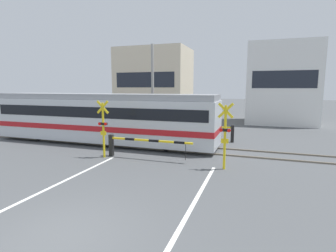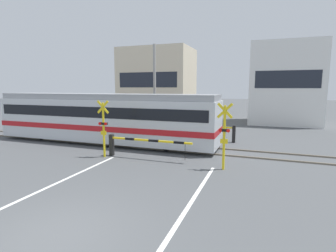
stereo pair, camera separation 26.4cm
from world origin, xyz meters
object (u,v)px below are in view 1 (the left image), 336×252
(pedestrian, at_px, (209,122))
(crossing_signal_right, at_px, (225,133))
(crossing_barrier_near, at_px, (132,143))
(crossing_barrier_far, at_px, (214,130))
(crossing_signal_left, at_px, (103,126))
(commuter_train, at_px, (102,117))

(pedestrian, bearing_deg, crossing_signal_right, -75.66)
(crossing_barrier_near, height_order, pedestrian, pedestrian)
(crossing_barrier_far, xyz_separation_m, crossing_signal_left, (-4.65, -5.96, 0.83))
(crossing_barrier_far, bearing_deg, crossing_signal_left, -128.01)
(crossing_barrier_far, xyz_separation_m, crossing_signal_right, (1.42, -5.96, 0.83))
(commuter_train, relative_size, crossing_barrier_far, 3.31)
(crossing_signal_left, bearing_deg, crossing_signal_right, 0.00)
(crossing_signal_right, xyz_separation_m, pedestrian, (-2.27, 8.90, -0.70))
(crossing_barrier_near, distance_m, crossing_signal_right, 4.74)
(crossing_barrier_near, xyz_separation_m, crossing_signal_right, (4.65, -0.38, 0.83))
(crossing_signal_right, relative_size, pedestrian, 1.83)
(crossing_signal_left, bearing_deg, commuter_train, 123.64)
(commuter_train, height_order, crossing_barrier_far, commuter_train)
(crossing_barrier_near, height_order, crossing_signal_right, crossing_signal_right)
(crossing_barrier_far, bearing_deg, crossing_barrier_near, -120.10)
(crossing_barrier_far, bearing_deg, commuter_train, -156.71)
(commuter_train, bearing_deg, pedestrian, 44.89)
(commuter_train, height_order, crossing_barrier_near, commuter_train)
(crossing_signal_right, distance_m, pedestrian, 9.21)
(crossing_barrier_near, bearing_deg, commuter_train, 142.16)
(crossing_barrier_far, height_order, crossing_signal_right, crossing_signal_right)
(commuter_train, distance_m, pedestrian, 8.29)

